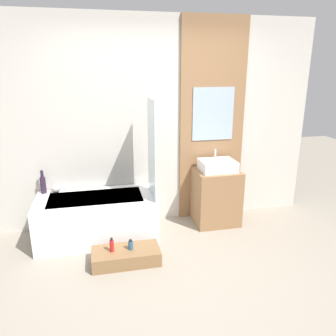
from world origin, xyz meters
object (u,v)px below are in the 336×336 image
(bathtub, at_px, (97,217))
(wooden_step_bench, at_px, (126,256))
(sink, at_px, (217,165))
(vase_tall_dark, at_px, (43,184))
(vase_round_light, at_px, (56,188))
(bottle_soap_primary, at_px, (112,245))
(bottle_soap_secondary, at_px, (131,245))

(bathtub, bearing_deg, wooden_step_bench, -65.11)
(sink, distance_m, vase_tall_dark, 2.16)
(sink, relative_size, vase_round_light, 3.99)
(bottle_soap_primary, relative_size, bottle_soap_secondary, 1.38)
(bathtub, relative_size, bottle_soap_primary, 8.89)
(vase_round_light, distance_m, bottle_soap_secondary, 1.23)
(wooden_step_bench, relative_size, bottle_soap_primary, 4.57)
(wooden_step_bench, bearing_deg, vase_tall_dark, 135.48)
(wooden_step_bench, bearing_deg, vase_round_light, 131.22)
(vase_tall_dark, height_order, bottle_soap_secondary, vase_tall_dark)
(vase_tall_dark, bearing_deg, bathtub, -23.64)
(wooden_step_bench, bearing_deg, bathtub, 114.89)
(bathtub, bearing_deg, bottle_soap_primary, -76.98)
(bottle_soap_primary, bearing_deg, bathtub, 103.02)
(bottle_soap_primary, distance_m, bottle_soap_secondary, 0.20)
(bottle_soap_primary, bearing_deg, wooden_step_bench, 0.00)
(wooden_step_bench, xyz_separation_m, bottle_soap_secondary, (0.05, -0.00, 0.13))
(vase_round_light, height_order, bottle_soap_primary, vase_round_light)
(vase_round_light, relative_size, bottle_soap_primary, 0.71)
(sink, bearing_deg, vase_tall_dark, 175.40)
(bathtub, xyz_separation_m, vase_round_light, (-0.47, 0.24, 0.32))
(vase_round_light, bearing_deg, wooden_step_bench, -48.78)
(bathtub, height_order, bottle_soap_secondary, bathtub)
(sink, bearing_deg, wooden_step_bench, -150.66)
(bathtub, height_order, sink, sink)
(wooden_step_bench, relative_size, vase_tall_dark, 2.48)
(vase_round_light, height_order, bottle_soap_secondary, vase_round_light)
(vase_tall_dark, distance_m, bottle_soap_primary, 1.23)
(sink, relative_size, bottle_soap_primary, 2.82)
(vase_round_light, xyz_separation_m, bottle_soap_secondary, (0.80, -0.86, -0.38))
(sink, distance_m, vase_round_light, 2.02)
(wooden_step_bench, height_order, sink, sink)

